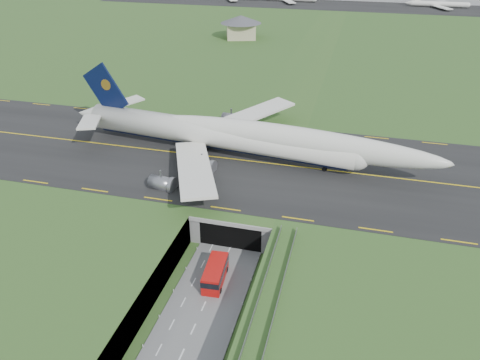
# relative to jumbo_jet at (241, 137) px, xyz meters

# --- Properties ---
(ground) EXTENTS (900.00, 900.00, 0.00)m
(ground) POSITION_rel_jumbo_jet_xyz_m (4.77, -34.55, -11.25)
(ground) COLOR #2D5522
(ground) RESTS_ON ground
(airfield_deck) EXTENTS (800.00, 800.00, 6.00)m
(airfield_deck) POSITION_rel_jumbo_jet_xyz_m (4.77, -34.55, -8.25)
(airfield_deck) COLOR gray
(airfield_deck) RESTS_ON ground
(trench_road) EXTENTS (12.00, 75.00, 0.20)m
(trench_road) POSITION_rel_jumbo_jet_xyz_m (4.77, -42.05, -11.15)
(trench_road) COLOR slate
(trench_road) RESTS_ON ground
(taxiway) EXTENTS (800.00, 44.00, 0.18)m
(taxiway) POSITION_rel_jumbo_jet_xyz_m (4.77, -1.55, -5.16)
(taxiway) COLOR black
(taxiway) RESTS_ON airfield_deck
(tunnel_portal) EXTENTS (17.00, 22.30, 6.00)m
(tunnel_portal) POSITION_rel_jumbo_jet_xyz_m (4.77, -17.84, -7.91)
(tunnel_portal) COLOR gray
(tunnel_portal) RESTS_ON ground
(guideway) EXTENTS (3.00, 53.00, 7.05)m
(guideway) POSITION_rel_jumbo_jet_xyz_m (15.77, -53.66, -5.93)
(guideway) COLOR #A8A8A3
(guideway) RESTS_ON ground
(jumbo_jet) EXTENTS (90.66, 58.69, 19.54)m
(jumbo_jet) POSITION_rel_jumbo_jet_xyz_m (0.00, 0.00, 0.00)
(jumbo_jet) COLOR white
(jumbo_jet) RESTS_ON ground
(shuttle_tram) EXTENTS (3.74, 8.48, 3.36)m
(shuttle_tram) POSITION_rel_jumbo_jet_xyz_m (4.82, -36.23, -9.41)
(shuttle_tram) COLOR #B70E0C
(shuttle_tram) RESTS_ON ground
(service_building) EXTENTS (23.87, 23.87, 10.38)m
(service_building) POSITION_rel_jumbo_jet_xyz_m (-31.82, 122.99, 0.90)
(service_building) COLOR #BDB288
(service_building) RESTS_ON ground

